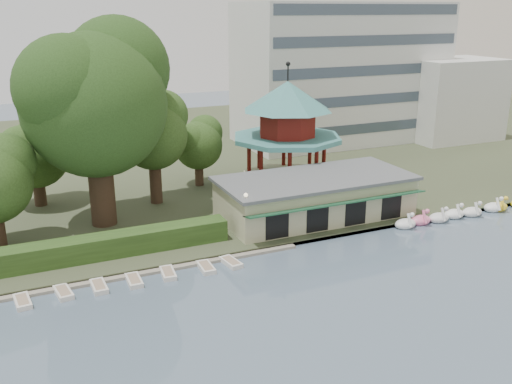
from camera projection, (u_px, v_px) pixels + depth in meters
ground_plane at (353, 368)px, 32.44m from camera, size 220.00×220.00×0.00m
shore at (141, 157)px, 77.56m from camera, size 220.00×70.00×0.40m
embankment at (238, 253)px, 47.43m from camera, size 220.00×0.60×0.30m
dock at (90, 280)px, 42.69m from camera, size 34.00×1.60×0.24m
boathouse at (315, 196)px, 54.69m from camera, size 18.60×9.39×3.90m
pavilion at (287, 123)px, 62.60m from camera, size 12.40×12.40×13.50m
office_building at (359, 77)px, 84.70m from camera, size 38.00×18.00×20.00m
hedge at (42, 256)px, 44.03m from camera, size 30.00×2.00×1.80m
lamp_post at (246, 208)px, 48.51m from camera, size 0.36×0.36×4.28m
big_tree at (95, 94)px, 49.71m from camera, size 13.96×13.01×18.68m
small_trees at (46, 159)px, 52.60m from camera, size 38.84×16.75×11.42m
swan_boats at (473, 211)px, 56.39m from camera, size 19.18×2.09×1.92m
moored_rowboats at (63, 294)px, 40.58m from camera, size 26.71×2.69×0.36m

